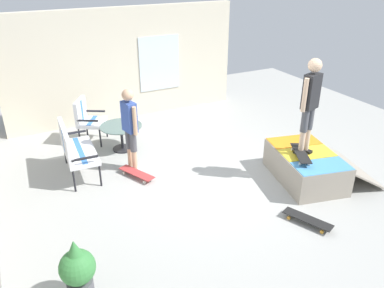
{
  "coord_description": "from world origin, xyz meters",
  "views": [
    {
      "loc": [
        -5.56,
        3.38,
        3.87
      ],
      "look_at": [
        0.22,
        0.42,
        0.7
      ],
      "focal_mm": 36.2,
      "sensor_mm": 36.0,
      "label": 1
    }
  ],
  "objects_px": {
    "skateboard_on_ramp": "(301,153)",
    "potted_plant": "(78,271)",
    "skateboard_by_bench": "(137,173)",
    "skate_ramp": "(307,166)",
    "patio_chair_near_house": "(86,117)",
    "skateboard_spare": "(308,219)",
    "person_watching": "(130,124)",
    "person_skater": "(310,100)",
    "patio_bench": "(73,147)",
    "patio_table": "(121,133)"
  },
  "relations": [
    {
      "from": "skateboard_by_bench",
      "to": "potted_plant",
      "type": "relative_size",
      "value": 0.88
    },
    {
      "from": "skateboard_on_ramp",
      "to": "potted_plant",
      "type": "relative_size",
      "value": 0.87
    },
    {
      "from": "patio_bench",
      "to": "skateboard_spare",
      "type": "relative_size",
      "value": 1.57
    },
    {
      "from": "skate_ramp",
      "to": "person_skater",
      "type": "relative_size",
      "value": 1.17
    },
    {
      "from": "patio_bench",
      "to": "patio_table",
      "type": "bearing_deg",
      "value": -59.61
    },
    {
      "from": "skateboard_by_bench",
      "to": "potted_plant",
      "type": "xyz_separation_m",
      "value": [
        -2.5,
        1.62,
        0.38
      ]
    },
    {
      "from": "patio_chair_near_house",
      "to": "person_watching",
      "type": "bearing_deg",
      "value": -164.65
    },
    {
      "from": "patio_table",
      "to": "person_skater",
      "type": "relative_size",
      "value": 0.51
    },
    {
      "from": "skateboard_spare",
      "to": "person_skater",
      "type": "bearing_deg",
      "value": -35.96
    },
    {
      "from": "person_skater",
      "to": "potted_plant",
      "type": "xyz_separation_m",
      "value": [
        -0.99,
        4.36,
        -1.15
      ]
    },
    {
      "from": "patio_bench",
      "to": "potted_plant",
      "type": "bearing_deg",
      "value": 168.97
    },
    {
      "from": "person_skater",
      "to": "skateboard_on_ramp",
      "type": "height_order",
      "value": "person_skater"
    },
    {
      "from": "patio_table",
      "to": "skateboard_by_bench",
      "type": "distance_m",
      "value": 1.32
    },
    {
      "from": "skateboard_spare",
      "to": "potted_plant",
      "type": "xyz_separation_m",
      "value": [
        0.12,
        3.55,
        0.38
      ]
    },
    {
      "from": "person_skater",
      "to": "skateboard_by_bench",
      "type": "relative_size",
      "value": 2.18
    },
    {
      "from": "patio_chair_near_house",
      "to": "skateboard_spare",
      "type": "xyz_separation_m",
      "value": [
        -4.64,
        -2.36,
        -0.53
      ]
    },
    {
      "from": "patio_chair_near_house",
      "to": "skateboard_on_ramp",
      "type": "height_order",
      "value": "patio_chair_near_house"
    },
    {
      "from": "potted_plant",
      "to": "skateboard_on_ramp",
      "type": "bearing_deg",
      "value": -78.19
    },
    {
      "from": "person_watching",
      "to": "potted_plant",
      "type": "xyz_separation_m",
      "value": [
        -2.83,
        1.66,
        -0.51
      ]
    },
    {
      "from": "patio_chair_near_house",
      "to": "skateboard_by_bench",
      "type": "bearing_deg",
      "value": -168.09
    },
    {
      "from": "patio_chair_near_house",
      "to": "skateboard_spare",
      "type": "height_order",
      "value": "patio_chair_near_house"
    },
    {
      "from": "patio_table",
      "to": "person_skater",
      "type": "height_order",
      "value": "person_skater"
    },
    {
      "from": "patio_chair_near_house",
      "to": "skate_ramp",
      "type": "bearing_deg",
      "value": -137.22
    },
    {
      "from": "person_skater",
      "to": "skate_ramp",
      "type": "bearing_deg",
      "value": -101.81
    },
    {
      "from": "skateboard_by_bench",
      "to": "skateboard_spare",
      "type": "height_order",
      "value": "same"
    },
    {
      "from": "patio_table",
      "to": "skateboard_on_ramp",
      "type": "relative_size",
      "value": 1.12
    },
    {
      "from": "person_skater",
      "to": "potted_plant",
      "type": "height_order",
      "value": "person_skater"
    },
    {
      "from": "patio_chair_near_house",
      "to": "potted_plant",
      "type": "xyz_separation_m",
      "value": [
        -4.52,
        1.19,
        -0.15
      ]
    },
    {
      "from": "person_skater",
      "to": "skateboard_spare",
      "type": "xyz_separation_m",
      "value": [
        -1.11,
        0.81,
        -1.53
      ]
    },
    {
      "from": "skateboard_by_bench",
      "to": "potted_plant",
      "type": "distance_m",
      "value": 3.0
    },
    {
      "from": "patio_table",
      "to": "skateboard_by_bench",
      "type": "bearing_deg",
      "value": 174.09
    },
    {
      "from": "person_watching",
      "to": "person_skater",
      "type": "height_order",
      "value": "person_skater"
    },
    {
      "from": "skate_ramp",
      "to": "skateboard_spare",
      "type": "bearing_deg",
      "value": 139.31
    },
    {
      "from": "patio_table",
      "to": "person_watching",
      "type": "bearing_deg",
      "value": 174.4
    },
    {
      "from": "skateboard_by_bench",
      "to": "skateboard_on_ramp",
      "type": "bearing_deg",
      "value": -122.25
    },
    {
      "from": "patio_chair_near_house",
      "to": "skateboard_spare",
      "type": "bearing_deg",
      "value": -153.09
    },
    {
      "from": "person_watching",
      "to": "skateboard_by_bench",
      "type": "distance_m",
      "value": 0.95
    },
    {
      "from": "person_watching",
      "to": "patio_chair_near_house",
      "type": "bearing_deg",
      "value": 15.35
    },
    {
      "from": "person_watching",
      "to": "potted_plant",
      "type": "height_order",
      "value": "person_watching"
    },
    {
      "from": "skate_ramp",
      "to": "potted_plant",
      "type": "bearing_deg",
      "value": 102.17
    },
    {
      "from": "skateboard_by_bench",
      "to": "skateboard_on_ramp",
      "type": "relative_size",
      "value": 1.01
    },
    {
      "from": "patio_chair_near_house",
      "to": "potted_plant",
      "type": "distance_m",
      "value": 4.68
    },
    {
      "from": "skateboard_by_bench",
      "to": "skate_ramp",
      "type": "bearing_deg",
      "value": -118.2
    },
    {
      "from": "patio_bench",
      "to": "skateboard_on_ramp",
      "type": "height_order",
      "value": "patio_bench"
    },
    {
      "from": "patio_chair_near_house",
      "to": "patio_table",
      "type": "height_order",
      "value": "patio_chair_near_house"
    },
    {
      "from": "person_watching",
      "to": "skateboard_spare",
      "type": "bearing_deg",
      "value": -147.32
    },
    {
      "from": "skate_ramp",
      "to": "potted_plant",
      "type": "distance_m",
      "value": 4.59
    },
    {
      "from": "skate_ramp",
      "to": "person_skater",
      "type": "bearing_deg",
      "value": 78.19
    },
    {
      "from": "skateboard_spare",
      "to": "skate_ramp",
      "type": "bearing_deg",
      "value": -40.69
    },
    {
      "from": "person_watching",
      "to": "skateboard_on_ramp",
      "type": "bearing_deg",
      "value": -127.57
    }
  ]
}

